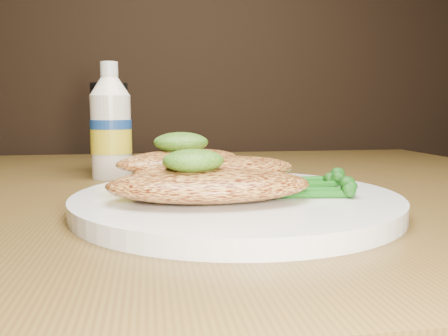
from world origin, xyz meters
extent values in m
cylinder|color=white|center=(0.12, 0.89, 0.76)|extent=(0.30, 0.30, 0.02)
ellipsoid|color=#C58B3E|center=(0.09, 0.86, 0.78)|extent=(0.18, 0.10, 0.03)
ellipsoid|color=#C58B3E|center=(0.10, 0.90, 0.79)|extent=(0.17, 0.12, 0.02)
ellipsoid|color=#C58B3E|center=(0.07, 0.93, 0.79)|extent=(0.15, 0.13, 0.02)
ellipsoid|color=black|center=(0.07, 0.86, 0.80)|extent=(0.07, 0.06, 0.02)
ellipsoid|color=black|center=(0.07, 0.93, 0.81)|extent=(0.06, 0.05, 0.02)
camera|label=1|loc=(0.04, 0.48, 0.84)|focal=37.55mm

